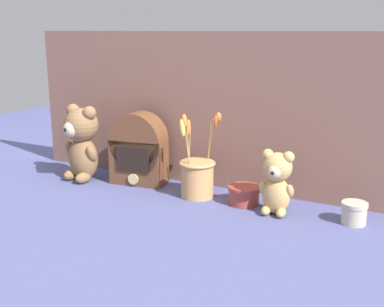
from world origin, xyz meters
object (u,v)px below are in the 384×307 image
decorative_tin_tall (354,213)px  decorative_tin_short (244,195)px  vintage_radio (139,150)px  teddy_bear_medium (277,181)px  teddy_bear_large (82,141)px  flower_vase (197,175)px

decorative_tin_tall → decorative_tin_short: 0.36m
vintage_radio → teddy_bear_medium: bearing=-6.5°
decorative_tin_tall → teddy_bear_medium: bearing=-172.5°
teddy_bear_large → flower_vase: bearing=3.4°
teddy_bear_medium → decorative_tin_short: size_ratio=1.92×
teddy_bear_large → decorative_tin_short: size_ratio=2.72×
teddy_bear_large → decorative_tin_tall: teddy_bear_large is taller
teddy_bear_large → teddy_bear_medium: 0.79m
flower_vase → decorative_tin_short: flower_vase is taller
decorative_tin_tall → teddy_bear_large: bearing=-178.3°
vintage_radio → decorative_tin_tall: 0.81m
teddy_bear_medium → decorative_tin_short: 0.15m
vintage_radio → decorative_tin_tall: size_ratio=3.51×
vintage_radio → decorative_tin_short: size_ratio=2.53×
vintage_radio → decorative_tin_short: (0.44, -0.03, -0.10)m
teddy_bear_medium → vintage_radio: 0.57m
vintage_radio → decorative_tin_short: bearing=-3.6°
vintage_radio → decorative_tin_tall: vintage_radio is taller
teddy_bear_medium → vintage_radio: bearing=173.5°
teddy_bear_large → vintage_radio: teddy_bear_large is taller
decorative_tin_short → teddy_bear_large: bearing=-176.9°
teddy_bear_large → flower_vase: size_ratio=0.98×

